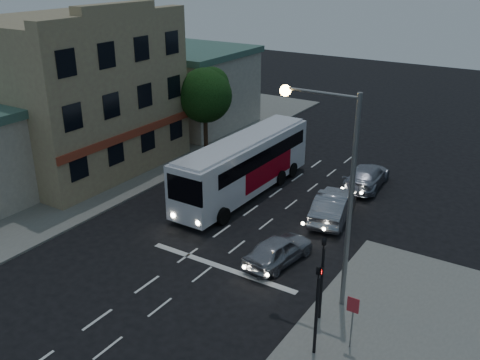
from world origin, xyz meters
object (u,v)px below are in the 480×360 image
Objects in this scene: traffic_signal_side at (317,300)px; regulatory_sign at (352,314)px; streetlight at (336,177)px; traffic_signal_main at (322,269)px; street_tree at (205,93)px; car_sedan_a at (333,205)px; car_sedan_b at (367,176)px; tour_bus at (244,164)px; car_suv at (278,250)px.

traffic_signal_side is 1.61m from regulatory_sign.
traffic_signal_side is 0.46× the size of streetlight.
street_tree is (-15.81, 14.25, 2.08)m from traffic_signal_main.
street_tree is (-15.55, 12.82, -1.23)m from streetlight.
car_sedan_a is 5.40m from car_sedan_b.
regulatory_sign is at bearing -41.08° from street_tree.
traffic_signal_main is at bearing -42.03° from street_tree.
car_sedan_a is 0.55× the size of streetlight.
traffic_signal_main is (9.23, -9.06, 0.47)m from tour_bus.
car_suv is 6.22m from streetlight.
car_sedan_b is at bearing 102.69° from traffic_signal_main.
traffic_signal_side reaches higher than car_sedan_a.
tour_bus reaches higher than regulatory_sign.
traffic_signal_side reaches higher than regulatory_sign.
street_tree is (-6.58, 5.19, 2.54)m from tour_bus.
streetlight is (2.93, -7.38, 4.92)m from car_sedan_a.
traffic_signal_main reaches higher than car_suv.
car_sedan_b is (6.03, 5.15, -1.23)m from tour_bus.
streetlight is 20.19m from street_tree.
car_suv is (5.70, -6.04, -1.26)m from tour_bus.
street_tree is at bearing 135.50° from traffic_signal_side.
car_sedan_b is 16.73m from traffic_signal_side.
traffic_signal_main is at bearing 149.16° from regulatory_sign.
car_suv is 0.83× the size of car_sedan_a.
streetlight reaches higher than traffic_signal_main.
regulatory_sign is (5.23, -4.04, 0.90)m from car_suv.
street_tree is at bearing -33.92° from car_suv.
car_sedan_a reaches higher than car_sedan_b.
car_sedan_b reaches higher than car_suv.
streetlight reaches higher than street_tree.
traffic_signal_main is at bearing -43.45° from tour_bus.
regulatory_sign is (4.90, -15.22, 0.87)m from car_sedan_b.
traffic_signal_side is 1.86× the size of regulatory_sign.
regulatory_sign reaches higher than car_sedan_b.
streetlight reaches higher than tour_bus.
streetlight is (2.94, -12.78, 5.01)m from car_sedan_b.
traffic_signal_main is at bearing 147.95° from car_suv.
car_suv is 0.45× the size of streetlight.
traffic_signal_side is at bearing 99.48° from car_sedan_b.
traffic_signal_main is (3.53, -3.02, 1.72)m from car_suv.
regulatory_sign is at bearing -51.25° from streetlight.
streetlight is 1.45× the size of street_tree.
tour_bus is 8.02m from car_sedan_b.
tour_bus is 12.94m from traffic_signal_main.
car_sedan_b is 0.80× the size of street_tree.
traffic_signal_side is (4.23, -5.00, 1.72)m from car_suv.
car_suv is 6.67m from regulatory_sign.
traffic_signal_main reaches higher than tour_bus.
regulatory_sign is 23.40m from street_tree.
regulatory_sign is at bearing 106.08° from car_sedan_a.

